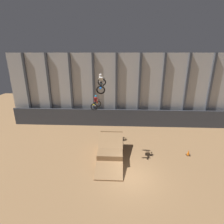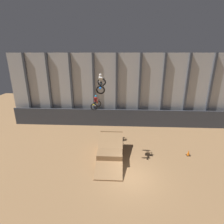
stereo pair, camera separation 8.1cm
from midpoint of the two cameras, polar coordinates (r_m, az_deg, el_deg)
ground_plane at (r=15.16m, az=6.34°, el=-20.32°), size 60.00×60.00×0.00m
arena_back_wall at (r=23.70m, az=5.34°, el=7.06°), size 32.00×0.40×9.61m
lower_barrier at (r=23.78m, az=5.16°, el=-1.98°), size 31.36×0.20×2.37m
dirt_ramp at (r=17.38m, az=-0.28°, el=-11.86°), size 2.30×5.66×2.07m
rider_bike_left_air at (r=18.29m, az=-5.13°, el=2.93°), size 0.96×1.78×1.46m
rider_bike_right_air at (r=14.50m, az=-3.46°, el=9.28°), size 0.78×1.86×1.64m
traffic_cone_near_ramp at (r=19.03m, az=23.81°, el=-12.12°), size 0.36×0.36×0.58m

